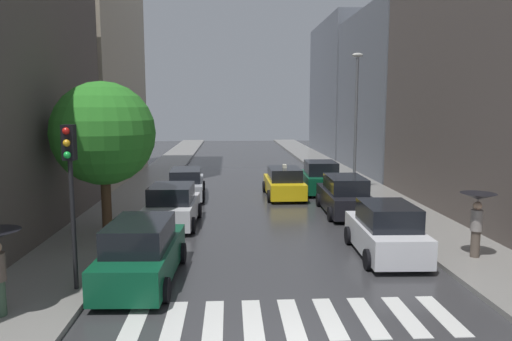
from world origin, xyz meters
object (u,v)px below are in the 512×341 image
(parked_car_right_nearest, at_px, (386,232))
(pedestrian_near_tree, at_px, (477,210))
(parked_car_right_second, at_px, (344,196))
(parked_car_right_third, at_px, (320,178))
(parked_car_left_third, at_px, (186,184))
(taxi_midroad, at_px, (284,183))
(parked_car_left_nearest, at_px, (142,253))
(parked_car_left_second, at_px, (172,206))
(traffic_light_left_corner, at_px, (70,171))
(lamp_post_right, at_px, (356,114))
(street_tree_left, at_px, (103,134))

(parked_car_right_nearest, distance_m, pedestrian_near_tree, 2.88)
(parked_car_right_second, height_order, parked_car_right_third, parked_car_right_third)
(parked_car_left_third, xyz_separation_m, taxi_midroad, (5.31, -0.16, 0.02))
(parked_car_left_nearest, height_order, parked_car_right_third, parked_car_right_third)
(parked_car_left_second, bearing_deg, pedestrian_near_tree, -115.42)
(parked_car_left_third, bearing_deg, traffic_light_left_corner, 170.29)
(taxi_midroad, height_order, pedestrian_near_tree, pedestrian_near_tree)
(parked_car_left_nearest, bearing_deg, parked_car_right_nearest, -73.92)
(lamp_post_right, bearing_deg, parked_car_left_third, -178.13)
(parked_car_left_nearest, distance_m, parked_car_left_second, 6.38)
(taxi_midroad, distance_m, traffic_light_left_corner, 15.12)
(parked_car_right_second, xyz_separation_m, street_tree_left, (-9.84, -3.65, 3.11))
(parked_car_right_nearest, xyz_separation_m, pedestrian_near_tree, (2.66, -0.69, 0.86))
(parked_car_left_nearest, distance_m, pedestrian_near_tree, 10.35)
(lamp_post_right, bearing_deg, pedestrian_near_tree, -85.96)
(parked_car_right_nearest, xyz_separation_m, parked_car_right_second, (0.16, 6.30, -0.01))
(parked_car_left_second, xyz_separation_m, parked_car_right_nearest, (7.49, -4.52, 0.03))
(parked_car_right_second, bearing_deg, parked_car_left_nearest, 137.81)
(parked_car_right_nearest, xyz_separation_m, traffic_light_left_corner, (-9.16, -2.69, 2.46))
(parked_car_left_nearest, relative_size, parked_car_right_nearest, 1.13)
(lamp_post_right, bearing_deg, traffic_light_left_corner, -128.91)
(parked_car_left_nearest, height_order, parked_car_left_third, parked_car_left_nearest)
(lamp_post_right, bearing_deg, street_tree_left, -144.28)
(parked_car_right_nearest, distance_m, street_tree_left, 10.51)
(parked_car_left_nearest, distance_m, parked_car_left_third, 12.49)
(street_tree_left, bearing_deg, pedestrian_near_tree, -15.14)
(parked_car_right_nearest, bearing_deg, street_tree_left, 76.49)
(parked_car_left_nearest, xyz_separation_m, parked_car_left_second, (0.10, 6.38, -0.03))
(parked_car_right_nearest, xyz_separation_m, lamp_post_right, (1.84, 10.94, 3.68))
(parked_car_left_second, bearing_deg, parked_car_left_nearest, -179.11)
(parked_car_left_nearest, xyz_separation_m, parked_car_right_nearest, (7.59, 1.85, -0.00))
(parked_car_right_second, height_order, lamp_post_right, lamp_post_right)
(parked_car_right_second, bearing_deg, pedestrian_near_tree, -158.95)
(parked_car_left_nearest, height_order, parked_car_right_second, parked_car_left_nearest)
(parked_car_right_second, bearing_deg, parked_car_right_third, 2.22)
(parked_car_left_second, height_order, street_tree_left, street_tree_left)
(parked_car_right_third, distance_m, street_tree_left, 13.64)
(parked_car_right_third, bearing_deg, parked_car_right_nearest, -178.46)
(parked_car_right_nearest, relative_size, street_tree_left, 0.73)
(parked_car_right_second, relative_size, taxi_midroad, 1.06)
(parked_car_left_second, relative_size, parked_car_right_second, 0.86)
(pedestrian_near_tree, height_order, street_tree_left, street_tree_left)
(parked_car_right_second, bearing_deg, parked_car_right_nearest, 179.92)
(parked_car_left_third, height_order, parked_car_right_second, parked_car_right_second)
(parked_car_left_second, distance_m, parked_car_right_nearest, 8.75)
(parked_car_left_second, xyz_separation_m, parked_car_right_second, (7.65, 1.78, 0.02))
(parked_car_left_third, bearing_deg, parked_car_right_second, -122.06)
(parked_car_left_third, xyz_separation_m, parked_car_right_second, (7.62, -4.33, 0.07))
(pedestrian_near_tree, xyz_separation_m, street_tree_left, (-12.35, 3.34, 2.24))
(parked_car_left_third, distance_m, street_tree_left, 8.87)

